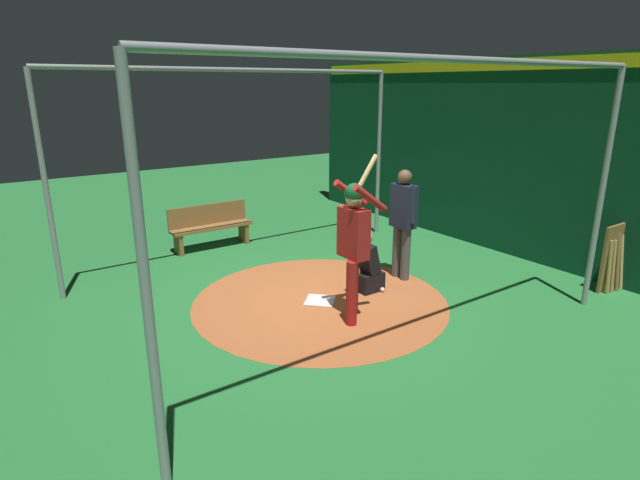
{
  "coord_description": "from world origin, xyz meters",
  "views": [
    {
      "loc": [
        4.0,
        5.71,
        3.09
      ],
      "look_at": [
        0.0,
        0.0,
        0.95
      ],
      "focal_mm": 28.68,
      "sensor_mm": 36.0,
      "label": 1
    }
  ],
  "objects_px": {
    "bench": "(211,226)",
    "catcher": "(365,267)",
    "umpire": "(403,218)",
    "bat_rack": "(615,259)",
    "home_plate": "(320,300)",
    "baseball_0": "(382,290)",
    "batter": "(354,238)"
  },
  "relations": [
    {
      "from": "batter",
      "to": "baseball_0",
      "type": "height_order",
      "value": "batter"
    },
    {
      "from": "bat_rack",
      "to": "bench",
      "type": "xyz_separation_m",
      "value": [
        4.26,
        -5.58,
        -0.05
      ]
    },
    {
      "from": "baseball_0",
      "to": "home_plate",
      "type": "bearing_deg",
      "value": -15.61
    },
    {
      "from": "umpire",
      "to": "bat_rack",
      "type": "bearing_deg",
      "value": 136.36
    },
    {
      "from": "home_plate",
      "to": "bench",
      "type": "xyz_separation_m",
      "value": [
        0.25,
        -3.35,
        0.43
      ]
    },
    {
      "from": "batter",
      "to": "bat_rack",
      "type": "distance_m",
      "value": 4.3
    },
    {
      "from": "baseball_0",
      "to": "umpire",
      "type": "bearing_deg",
      "value": -155.34
    },
    {
      "from": "umpire",
      "to": "bench",
      "type": "xyz_separation_m",
      "value": [
        1.9,
        -3.33,
        -0.58
      ]
    },
    {
      "from": "home_plate",
      "to": "baseball_0",
      "type": "height_order",
      "value": "baseball_0"
    },
    {
      "from": "baseball_0",
      "to": "catcher",
      "type": "bearing_deg",
      "value": -52.34
    },
    {
      "from": "baseball_0",
      "to": "batter",
      "type": "bearing_deg",
      "value": 25.17
    },
    {
      "from": "bat_rack",
      "to": "home_plate",
      "type": "bearing_deg",
      "value": -29.05
    },
    {
      "from": "catcher",
      "to": "baseball_0",
      "type": "relative_size",
      "value": 13.17
    },
    {
      "from": "batter",
      "to": "catcher",
      "type": "relative_size",
      "value": 2.26
    },
    {
      "from": "bench",
      "to": "umpire",
      "type": "bearing_deg",
      "value": 119.71
    },
    {
      "from": "umpire",
      "to": "catcher",
      "type": "bearing_deg",
      "value": 5.72
    },
    {
      "from": "home_plate",
      "to": "batter",
      "type": "height_order",
      "value": "batter"
    },
    {
      "from": "batter",
      "to": "baseball_0",
      "type": "xyz_separation_m",
      "value": [
        -0.95,
        -0.45,
        -1.11
      ]
    },
    {
      "from": "batter",
      "to": "catcher",
      "type": "bearing_deg",
      "value": -139.49
    },
    {
      "from": "home_plate",
      "to": "batter",
      "type": "xyz_separation_m",
      "value": [
        -0.04,
        0.72,
        1.15
      ]
    },
    {
      "from": "bat_rack",
      "to": "bench",
      "type": "height_order",
      "value": "bat_rack"
    },
    {
      "from": "bench",
      "to": "catcher",
      "type": "bearing_deg",
      "value": 107.41
    },
    {
      "from": "batter",
      "to": "umpire",
      "type": "relative_size",
      "value": 1.22
    },
    {
      "from": "catcher",
      "to": "bat_rack",
      "type": "bearing_deg",
      "value": 145.78
    },
    {
      "from": "home_plate",
      "to": "bat_rack",
      "type": "xyz_separation_m",
      "value": [
        -4.01,
        2.23,
        0.48
      ]
    },
    {
      "from": "catcher",
      "to": "home_plate",
      "type": "bearing_deg",
      "value": -3.92
    },
    {
      "from": "bat_rack",
      "to": "batter",
      "type": "bearing_deg",
      "value": -20.77
    },
    {
      "from": "umpire",
      "to": "bat_rack",
      "type": "height_order",
      "value": "umpire"
    },
    {
      "from": "catcher",
      "to": "baseball_0",
      "type": "height_order",
      "value": "catcher"
    },
    {
      "from": "home_plate",
      "to": "umpire",
      "type": "xyz_separation_m",
      "value": [
        -1.65,
        -0.03,
        1.01
      ]
    },
    {
      "from": "home_plate",
      "to": "umpire",
      "type": "height_order",
      "value": "umpire"
    },
    {
      "from": "home_plate",
      "to": "umpire",
      "type": "bearing_deg",
      "value": -179.06
    }
  ]
}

